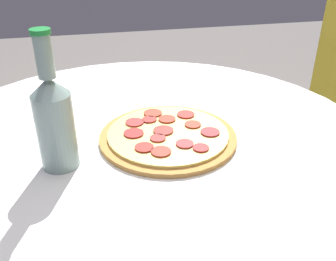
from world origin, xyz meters
TOP-DOWN VIEW (x-y plane):
  - table at (0.00, 0.00)m, footprint 1.03×1.03m
  - pizza at (0.02, 0.05)m, footprint 0.29×0.29m
  - beer_bottle at (0.07, -0.18)m, footprint 0.07×0.07m

SIDE VIEW (x-z plane):
  - table at x=0.00m, z-range 0.20..0.97m
  - pizza at x=0.02m, z-range 0.77..0.79m
  - beer_bottle at x=0.07m, z-range 0.74..1.00m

